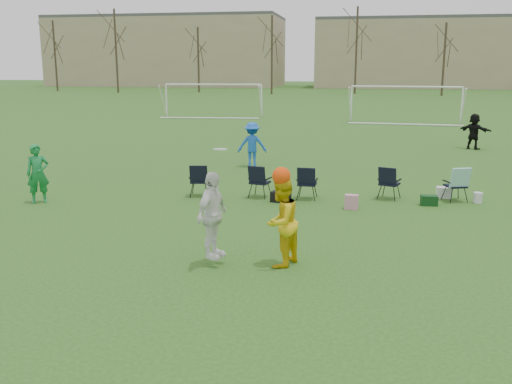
% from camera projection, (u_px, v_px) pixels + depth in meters
% --- Properties ---
extents(ground, '(260.00, 260.00, 0.00)m').
position_uv_depth(ground, '(281.00, 312.00, 9.04)').
color(ground, '#28541A').
rests_on(ground, ground).
extents(fielder_green_near, '(0.73, 0.67, 1.67)m').
position_uv_depth(fielder_green_near, '(38.00, 174.00, 16.08)').
color(fielder_green_near, '#167D3A').
rests_on(fielder_green_near, ground).
extents(fielder_blue, '(1.19, 0.80, 1.71)m').
position_uv_depth(fielder_blue, '(252.00, 145.00, 21.84)').
color(fielder_blue, blue).
rests_on(fielder_blue, ground).
extents(fielder_black, '(1.51, 1.33, 1.65)m').
position_uv_depth(fielder_black, '(474.00, 131.00, 26.44)').
color(fielder_black, black).
rests_on(fielder_black, ground).
extents(center_contest, '(2.11, 1.27, 2.33)m').
position_uv_depth(center_contest, '(253.00, 218.00, 10.98)').
color(center_contest, white).
rests_on(center_contest, ground).
extents(sideline_setup, '(11.22, 2.16, 1.66)m').
position_uv_depth(sideline_setup, '(389.00, 185.00, 16.23)').
color(sideline_setup, '#0E351C').
rests_on(sideline_setup, ground).
extents(goal_left, '(7.39, 0.76, 2.46)m').
position_uv_depth(goal_left, '(213.00, 91.00, 43.03)').
color(goal_left, white).
rests_on(goal_left, ground).
extents(goal_mid, '(7.40, 0.63, 2.46)m').
position_uv_depth(goal_mid, '(406.00, 94.00, 38.61)').
color(goal_mid, white).
rests_on(goal_mid, ground).
extents(tree_line, '(110.28, 3.28, 11.40)m').
position_uv_depth(tree_line, '(358.00, 55.00, 74.91)').
color(tree_line, '#382B21').
rests_on(tree_line, ground).
extents(building_row, '(126.00, 16.00, 13.00)m').
position_uv_depth(building_row, '(398.00, 52.00, 98.65)').
color(building_row, tan).
rests_on(building_row, ground).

